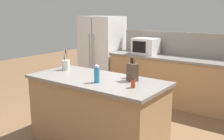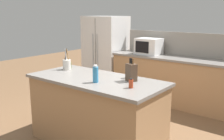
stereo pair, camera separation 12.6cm
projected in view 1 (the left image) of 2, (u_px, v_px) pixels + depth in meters
back_counter_run at (180, 81)px, 5.10m from camera, size 2.98×0.66×0.94m
wall_backsplash at (188, 44)px, 5.20m from camera, size 2.94×0.03×0.46m
kitchen_island at (97, 112)px, 3.54m from camera, size 1.86×0.86×0.94m
refrigerator at (102, 53)px, 6.20m from camera, size 0.91×0.75×1.70m
microwave at (146, 46)px, 5.42m from camera, size 0.49×0.39×0.33m
knife_block at (132, 72)px, 3.29m from camera, size 0.16×0.14×0.29m
utensil_crock at (66, 64)px, 3.93m from camera, size 0.12×0.12×0.32m
spice_jar_paprika at (133, 83)px, 3.00m from camera, size 0.05×0.05×0.11m
honey_jar at (129, 74)px, 3.45m from camera, size 0.08×0.08×0.12m
dish_soap_bottle at (97, 74)px, 3.21m from camera, size 0.07×0.07×0.22m
spice_jar_oregano at (68, 65)px, 4.04m from camera, size 0.06×0.06×0.11m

